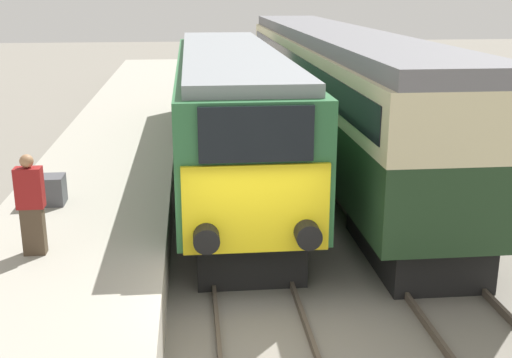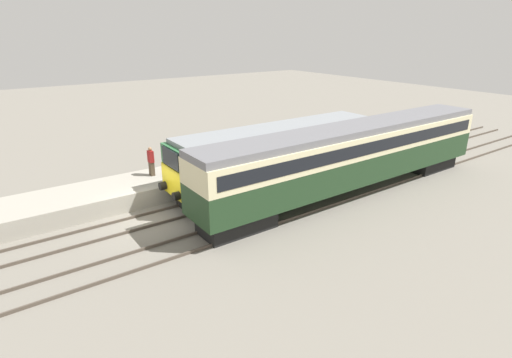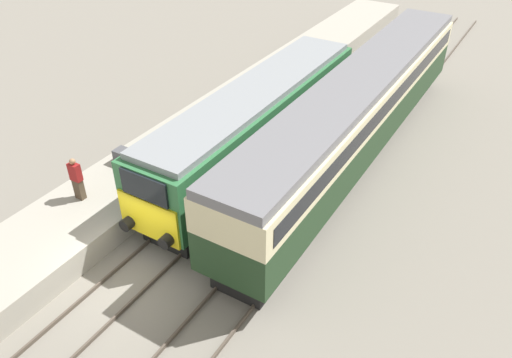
{
  "view_description": "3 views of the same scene",
  "coord_description": "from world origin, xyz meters",
  "px_view_note": "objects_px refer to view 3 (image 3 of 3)",
  "views": [
    {
      "loc": [
        -1.04,
        -8.62,
        5.31
      ],
      "look_at": [
        0.0,
        1.51,
        2.28
      ],
      "focal_mm": 45.0,
      "sensor_mm": 36.0,
      "label": 1
    },
    {
      "loc": [
        18.05,
        -6.09,
        9.06
      ],
      "look_at": [
        1.7,
        5.51,
        1.6
      ],
      "focal_mm": 28.0,
      "sensor_mm": 36.0,
      "label": 2
    },
    {
      "loc": [
        9.65,
        -7.61,
        12.28
      ],
      "look_at": [
        1.7,
        5.51,
        1.6
      ],
      "focal_mm": 35.0,
      "sensor_mm": 36.0,
      "label": 3
    }
  ],
  "objects_px": {
    "locomotive": "(256,124)",
    "person_on_platform": "(77,179)",
    "passenger_carriage": "(358,109)",
    "luggage_crate": "(124,156)"
  },
  "relations": [
    {
      "from": "luggage_crate",
      "to": "person_on_platform",
      "type": "bearing_deg",
      "value": -82.98
    },
    {
      "from": "locomotive",
      "to": "person_on_platform",
      "type": "relative_size",
      "value": 8.16
    },
    {
      "from": "passenger_carriage",
      "to": "locomotive",
      "type": "bearing_deg",
      "value": -140.48
    },
    {
      "from": "locomotive",
      "to": "passenger_carriage",
      "type": "relative_size",
      "value": 0.7
    },
    {
      "from": "passenger_carriage",
      "to": "person_on_platform",
      "type": "bearing_deg",
      "value": -127.34
    },
    {
      "from": "person_on_platform",
      "to": "passenger_carriage",
      "type": "bearing_deg",
      "value": 52.66
    },
    {
      "from": "passenger_carriage",
      "to": "luggage_crate",
      "type": "distance_m",
      "value": 10.09
    },
    {
      "from": "locomotive",
      "to": "person_on_platform",
      "type": "height_order",
      "value": "locomotive"
    },
    {
      "from": "luggage_crate",
      "to": "locomotive",
      "type": "bearing_deg",
      "value": 43.67
    },
    {
      "from": "locomotive",
      "to": "person_on_platform",
      "type": "bearing_deg",
      "value": -119.7
    }
  ]
}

